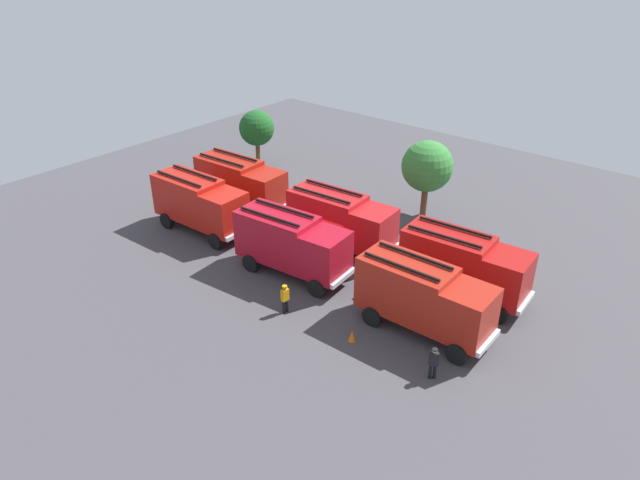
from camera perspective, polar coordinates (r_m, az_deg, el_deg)
ground_plane at (r=37.07m, az=0.00°, el=-1.90°), size 55.17×55.17×0.00m
fire_truck_0 at (r=40.45m, az=-11.65°, el=3.64°), size 7.28×2.95×3.88m
fire_truck_1 at (r=34.61m, az=-2.78°, el=-0.21°), size 7.39×3.27×3.88m
fire_truck_2 at (r=30.18m, az=10.08°, el=-5.37°), size 7.25×2.88×3.88m
fire_truck_3 at (r=43.24m, az=-7.78°, el=5.63°), size 7.32×3.08×3.88m
fire_truck_4 at (r=37.31m, az=2.04°, el=2.05°), size 7.35×3.16×3.88m
fire_truck_5 at (r=33.40m, az=13.84°, el=-2.23°), size 7.36×3.18×3.88m
firefighter_0 at (r=28.01m, az=11.00°, el=-11.58°), size 0.46×0.47×1.71m
firefighter_1 at (r=31.77m, az=-3.42°, el=-5.62°), size 0.30×0.45×1.71m
firefighter_2 at (r=35.26m, az=16.20°, el=-3.05°), size 0.31×0.46×1.73m
tree_0 at (r=51.68m, az=-6.19°, el=10.76°), size 3.05×3.05×4.72m
tree_1 at (r=41.90m, az=10.40°, el=7.05°), size 3.62×3.62×5.61m
traffic_cone_0 at (r=30.16m, az=3.14°, el=-9.32°), size 0.39×0.39×0.56m
traffic_cone_1 at (r=38.99m, az=8.47°, el=-0.04°), size 0.47×0.47×0.68m
traffic_cone_2 at (r=43.12m, az=-1.27°, el=3.16°), size 0.44×0.44×0.63m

